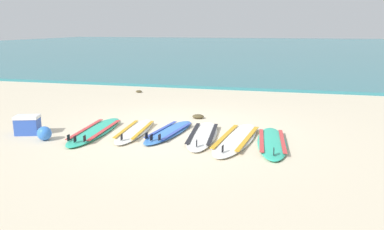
# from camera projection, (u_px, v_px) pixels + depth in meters

# --- Properties ---
(ground_plane) EXTENTS (80.00, 80.00, 0.00)m
(ground_plane) POSITION_uv_depth(u_px,v_px,m) (179.00, 132.00, 7.79)
(ground_plane) COLOR beige
(sea) EXTENTS (80.00, 60.00, 0.10)m
(sea) POSITION_uv_depth(u_px,v_px,m) (270.00, 46.00, 41.36)
(sea) COLOR teal
(sea) RESTS_ON ground
(surfboard_0) EXTENTS (0.74, 2.30, 0.18)m
(surfboard_0) POSITION_uv_depth(u_px,v_px,m) (95.00, 131.00, 7.73)
(surfboard_0) COLOR #2DB793
(surfboard_0) RESTS_ON ground
(surfboard_1) EXTENTS (0.65, 2.00, 0.18)m
(surfboard_1) POSITION_uv_depth(u_px,v_px,m) (135.00, 131.00, 7.74)
(surfboard_1) COLOR silver
(surfboard_1) RESTS_ON ground
(surfboard_2) EXTENTS (0.74, 1.99, 0.18)m
(surfboard_2) POSITION_uv_depth(u_px,v_px,m) (169.00, 132.00, 7.67)
(surfboard_2) COLOR #3875CC
(surfboard_2) RESTS_ON ground
(surfboard_3) EXTENTS (0.73, 2.16, 0.18)m
(surfboard_3) POSITION_uv_depth(u_px,v_px,m) (203.00, 135.00, 7.44)
(surfboard_3) COLOR white
(surfboard_3) RESTS_ON ground
(surfboard_4) EXTENTS (0.86, 2.45, 0.18)m
(surfboard_4) POSITION_uv_depth(u_px,v_px,m) (236.00, 139.00, 7.20)
(surfboard_4) COLOR white
(surfboard_4) RESTS_ON ground
(surfboard_5) EXTENTS (0.68, 2.11, 0.18)m
(surfboard_5) POSITION_uv_depth(u_px,v_px,m) (272.00, 142.00, 6.98)
(surfboard_5) COLOR #2DB793
(surfboard_5) RESTS_ON ground
(cooler_box) EXTENTS (0.53, 0.44, 0.38)m
(cooler_box) POSITION_uv_depth(u_px,v_px,m) (28.00, 125.00, 7.60)
(cooler_box) COLOR #2D51B2
(cooler_box) RESTS_ON ground
(beach_ball) EXTENTS (0.27, 0.27, 0.27)m
(beach_ball) POSITION_uv_depth(u_px,v_px,m) (44.00, 133.00, 7.19)
(beach_ball) COLOR blue
(beach_ball) RESTS_ON ground
(seaweed_clump_near_shoreline) EXTENTS (0.21, 0.17, 0.07)m
(seaweed_clump_near_shoreline) POSITION_uv_depth(u_px,v_px,m) (139.00, 91.00, 12.49)
(seaweed_clump_near_shoreline) COLOR #4C4228
(seaweed_clump_near_shoreline) RESTS_ON ground
(seaweed_clump_mid_sand) EXTENTS (0.27, 0.22, 0.10)m
(seaweed_clump_mid_sand) POSITION_uv_depth(u_px,v_px,m) (198.00, 116.00, 8.94)
(seaweed_clump_mid_sand) COLOR #4C4228
(seaweed_clump_mid_sand) RESTS_ON ground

